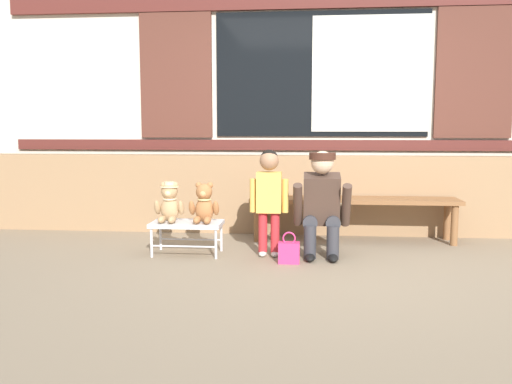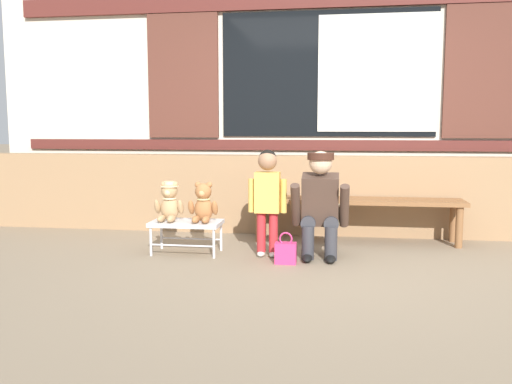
# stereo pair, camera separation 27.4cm
# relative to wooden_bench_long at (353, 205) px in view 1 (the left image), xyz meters

# --- Properties ---
(ground_plane) EXTENTS (60.00, 60.00, 0.00)m
(ground_plane) POSITION_rel_wooden_bench_long_xyz_m (-0.32, -1.06, -0.37)
(ground_plane) COLOR #84725B
(brick_low_wall) EXTENTS (7.76, 0.25, 0.85)m
(brick_low_wall) POSITION_rel_wooden_bench_long_xyz_m (-0.32, 0.37, 0.05)
(brick_low_wall) COLOR #997551
(brick_low_wall) RESTS_ON ground
(shop_facade) EXTENTS (7.92, 0.26, 3.40)m
(shop_facade) POSITION_rel_wooden_bench_long_xyz_m (-0.32, 0.88, 1.34)
(shop_facade) COLOR beige
(shop_facade) RESTS_ON ground
(wooden_bench_long) EXTENTS (2.10, 0.40, 0.44)m
(wooden_bench_long) POSITION_rel_wooden_bench_long_xyz_m (0.00, 0.00, 0.00)
(wooden_bench_long) COLOR brown
(wooden_bench_long) RESTS_ON ground
(small_display_bench) EXTENTS (0.64, 0.36, 0.30)m
(small_display_bench) POSITION_rel_wooden_bench_long_xyz_m (-1.56, -0.75, -0.11)
(small_display_bench) COLOR silver
(small_display_bench) RESTS_ON ground
(teddy_bear_with_hat) EXTENTS (0.28, 0.27, 0.36)m
(teddy_bear_with_hat) POSITION_rel_wooden_bench_long_xyz_m (-1.72, -0.75, 0.10)
(teddy_bear_with_hat) COLOR tan
(teddy_bear_with_hat) RESTS_ON small_display_bench
(teddy_bear_plain) EXTENTS (0.28, 0.26, 0.36)m
(teddy_bear_plain) POSITION_rel_wooden_bench_long_xyz_m (-1.40, -0.75, 0.09)
(teddy_bear_plain) COLOR #A86B3D
(teddy_bear_plain) RESTS_ON small_display_bench
(child_standing) EXTENTS (0.35, 0.18, 0.96)m
(child_standing) POSITION_rel_wooden_bench_long_xyz_m (-0.81, -0.75, 0.22)
(child_standing) COLOR #B7282D
(child_standing) RESTS_ON ground
(adult_crouching) EXTENTS (0.50, 0.49, 0.95)m
(adult_crouching) POSITION_rel_wooden_bench_long_xyz_m (-0.33, -0.73, 0.11)
(adult_crouching) COLOR #333338
(adult_crouching) RESTS_ON ground
(handbag_on_ground) EXTENTS (0.18, 0.11, 0.27)m
(handbag_on_ground) POSITION_rel_wooden_bench_long_xyz_m (-0.62, -0.99, -0.28)
(handbag_on_ground) COLOR #E53370
(handbag_on_ground) RESTS_ON ground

